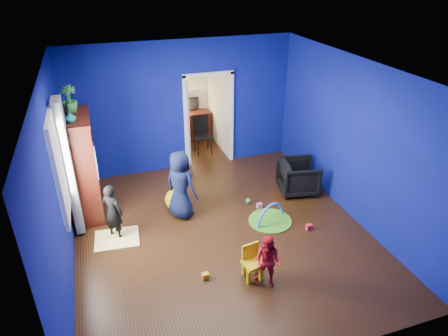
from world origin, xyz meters
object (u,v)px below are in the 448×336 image
object	(u,v)px
armchair	(298,177)
tv_armoire	(81,167)
play_mat	(270,221)
kid_chair	(253,265)
child_black	(113,212)
child_navy	(181,185)
vase	(70,117)
folding_chair	(203,136)
hopper_ball	(176,199)
toddler_red	(268,262)
crt_tv	(83,165)
study_desk	(193,126)

from	to	relation	value
armchair	tv_armoire	xyz separation A→B (m)	(-4.18, 0.57, 0.63)
play_mat	kid_chair	bearing A→B (deg)	-124.54
child_black	child_navy	bearing A→B (deg)	-126.28
vase	folding_chair	world-z (taller)	vase
child_black	hopper_ball	distance (m)	1.34
child_navy	toddler_red	world-z (taller)	child_navy
child_black	kid_chair	xyz separation A→B (m)	(1.89, -1.71, -0.27)
play_mat	armchair	bearing A→B (deg)	39.40
child_black	play_mat	bearing A→B (deg)	-147.41
armchair	kid_chair	distance (m)	2.79
tv_armoire	hopper_ball	distance (m)	1.85
armchair	child_navy	size ratio (longest dim) A/B	0.57
kid_chair	folding_chair	distance (m)	4.55
toddler_red	kid_chair	world-z (taller)	toddler_red
crt_tv	kid_chair	distance (m)	3.58
vase	toddler_red	bearing A→B (deg)	-45.94
armchair	tv_armoire	bearing A→B (deg)	93.46
vase	kid_chair	size ratio (longest dim) A/B	0.37
armchair	vase	size ratio (longest dim) A/B	4.12
hopper_ball	vase	bearing A→B (deg)	175.71
child_navy	folding_chair	world-z (taller)	child_navy
study_desk	toddler_red	bearing A→B (deg)	-93.53
folding_chair	play_mat	bearing A→B (deg)	-83.45
armchair	kid_chair	xyz separation A→B (m)	(-1.86, -2.08, -0.10)
crt_tv	folding_chair	bearing A→B (deg)	33.83
child_navy	toddler_red	distance (m)	2.33
kid_chair	toddler_red	bearing A→B (deg)	-62.70
kid_chair	child_navy	bearing A→B (deg)	98.25
tv_armoire	crt_tv	bearing A→B (deg)	0.00
child_black	study_desk	xyz separation A→B (m)	(2.39, 3.76, -0.14)
toddler_red	hopper_ball	bearing A→B (deg)	157.27
child_navy	folding_chair	xyz separation A→B (m)	(1.14, 2.54, -0.21)
child_navy	play_mat	bearing A→B (deg)	-153.53
child_black	study_desk	bearing A→B (deg)	-80.66
crt_tv	play_mat	xyz separation A→B (m)	(3.15, -1.38, -1.01)
play_mat	study_desk	bearing A→B (deg)	95.07
tv_armoire	folding_chair	size ratio (longest dim) A/B	2.13
child_black	vase	bearing A→B (deg)	-14.13
vase	folding_chair	distance (m)	3.89
child_navy	kid_chair	size ratio (longest dim) A/B	2.67
child_black	vase	xyz separation A→B (m)	(-0.43, 0.64, 1.54)
toddler_red	folding_chair	size ratio (longest dim) A/B	0.93
child_navy	play_mat	xyz separation A→B (m)	(1.51, -0.71, -0.66)
crt_tv	play_mat	world-z (taller)	crt_tv
armchair	vase	world-z (taller)	vase
hopper_ball	folding_chair	bearing A→B (deg)	62.56
child_navy	folding_chair	bearing A→B (deg)	-62.46
toddler_red	study_desk	xyz separation A→B (m)	(0.35, 5.68, -0.05)
child_black	hopper_ball	xyz separation A→B (m)	(1.20, 0.51, -0.30)
hopper_ball	play_mat	world-z (taller)	hopper_ball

